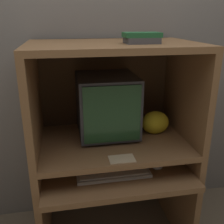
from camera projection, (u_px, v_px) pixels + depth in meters
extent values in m
cube|color=gray|center=(103.00, 55.00, 1.94)|extent=(6.00, 0.06, 2.60)
cube|color=brown|center=(44.00, 206.00, 1.83)|extent=(0.04, 0.66, 0.63)
cube|color=brown|center=(176.00, 190.00, 2.00)|extent=(0.04, 0.66, 0.63)
cube|color=brown|center=(118.00, 175.00, 1.66)|extent=(0.94, 0.49, 0.04)
cube|color=brown|center=(39.00, 156.00, 1.69)|extent=(0.04, 0.66, 0.16)
cube|color=brown|center=(180.00, 144.00, 1.86)|extent=(0.04, 0.66, 0.16)
cube|color=brown|center=(113.00, 142.00, 1.76)|extent=(0.94, 0.66, 0.04)
cube|color=brown|center=(33.00, 98.00, 1.56)|extent=(0.04, 0.66, 0.63)
cube|color=brown|center=(186.00, 90.00, 1.73)|extent=(0.04, 0.66, 0.63)
cube|color=brown|center=(113.00, 46.00, 1.54)|extent=(0.94, 0.66, 0.04)
cube|color=#48321E|center=(105.00, 82.00, 1.94)|extent=(0.94, 0.01, 0.63)
cylinder|color=#333338|center=(107.00, 132.00, 1.84)|extent=(0.22, 0.22, 0.02)
cube|color=#333338|center=(107.00, 104.00, 1.77)|extent=(0.39, 0.41, 0.39)
cube|color=#1E4223|center=(112.00, 115.00, 1.58)|extent=(0.35, 0.01, 0.36)
cube|color=beige|center=(113.00, 173.00, 1.63)|extent=(0.46, 0.15, 0.02)
cube|color=silver|center=(113.00, 172.00, 1.63)|extent=(0.42, 0.12, 0.01)
ellipsoid|color=#B7B7B7|center=(158.00, 167.00, 1.69)|extent=(0.06, 0.04, 0.03)
ellipsoid|color=gold|center=(155.00, 122.00, 1.83)|extent=(0.19, 0.15, 0.16)
cube|color=#4C4C51|center=(142.00, 40.00, 1.47)|extent=(0.19, 0.14, 0.03)
cube|color=#236638|center=(142.00, 35.00, 1.46)|extent=(0.20, 0.13, 0.03)
cube|color=#CCB28C|center=(121.00, 159.00, 1.51)|extent=(0.15, 0.10, 0.00)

